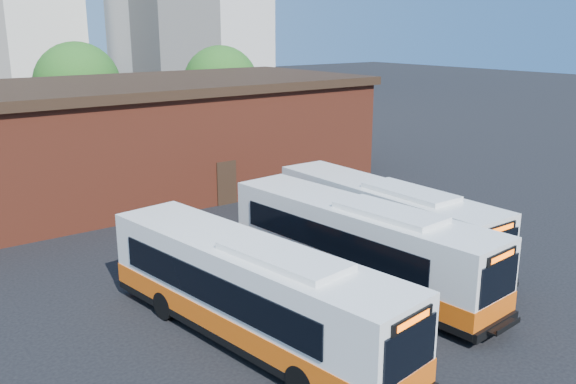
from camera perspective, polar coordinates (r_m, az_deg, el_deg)
ground at (r=21.48m, az=7.37°, el=-10.91°), size 220.00×220.00×0.00m
bus_midwest at (r=18.86m, az=-3.46°, el=-9.66°), size 3.98×12.18×3.27m
bus_mideast at (r=22.98m, az=6.57°, el=-5.09°), size 3.40×12.08×3.25m
bus_east at (r=26.01m, az=8.94°, el=-2.82°), size 2.52×11.70×3.18m
transit_worker at (r=22.49m, az=14.59°, el=-7.58°), size 0.46×0.67×1.77m
depot_building at (r=36.81m, az=-14.80°, el=5.08°), size 28.60×12.60×6.40m
tree_mid at (r=50.32m, az=-19.08°, el=9.45°), size 6.56×6.56×8.36m
tree_east at (r=52.19m, az=-6.30°, el=10.08°), size 6.24×6.24×7.96m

